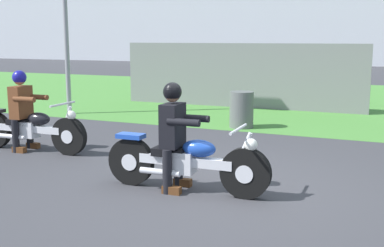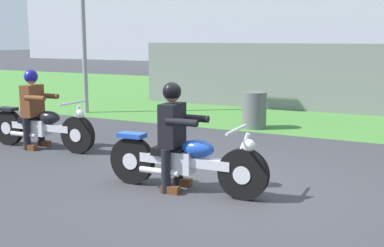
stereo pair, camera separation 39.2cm
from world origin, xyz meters
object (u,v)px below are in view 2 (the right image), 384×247
rider_lead (173,128)px  motorcycle_follow (42,127)px  motorcycle_lead (185,161)px  trash_can (254,110)px  rider_follow (33,103)px

rider_lead → motorcycle_follow: 3.40m
motorcycle_lead → rider_lead: size_ratio=1.58×
motorcycle_lead → motorcycle_follow: motorcycle_follow is taller
motorcycle_follow → trash_can: motorcycle_follow is taller
motorcycle_follow → rider_follow: bearing=179.2°
motorcycle_lead → rider_follow: size_ratio=1.58×
rider_lead → motorcycle_follow: bearing=161.0°
motorcycle_follow → rider_follow: rider_follow is taller
trash_can → motorcycle_follow: bearing=-126.4°
motorcycle_follow → rider_follow: 0.46m
rider_lead → motorcycle_lead: bearing=-0.8°
motorcycle_lead → trash_can: bearing=97.2°
motorcycle_lead → rider_lead: rider_lead is taller
motorcycle_follow → rider_follow: (-0.17, -0.00, 0.43)m
rider_follow → trash_can: rider_follow is taller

